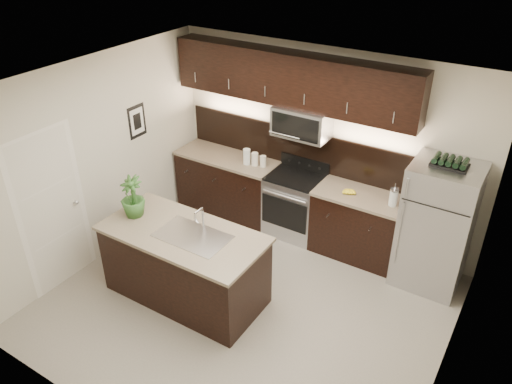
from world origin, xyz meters
TOP-DOWN VIEW (x-y plane):
  - ground at (0.00, 0.00)m, footprint 4.50×4.50m
  - room_walls at (-0.11, -0.04)m, footprint 4.52×4.02m
  - counter_run at (-0.46, 1.69)m, footprint 3.51×0.65m
  - upper_fixtures at (-0.43, 1.84)m, footprint 3.49×0.40m
  - island at (-0.72, -0.23)m, footprint 1.96×0.96m
  - sink_faucet at (-0.57, -0.21)m, footprint 0.84×0.50m
  - refrigerator at (1.72, 1.63)m, footprint 0.80×0.72m
  - wine_rack at (1.72, 1.63)m, footprint 0.41×0.25m
  - plant at (-1.45, -0.24)m, footprint 0.29×0.29m
  - canisters at (-0.94, 1.66)m, footprint 0.34×0.15m
  - french_press at (1.15, 1.64)m, footprint 0.11×0.11m
  - bananas at (0.52, 1.61)m, footprint 0.22×0.20m

SIDE VIEW (x-z plane):
  - ground at x=0.00m, z-range 0.00..0.00m
  - counter_run at x=-0.46m, z-range 0.00..0.94m
  - island at x=-0.72m, z-range 0.00..0.94m
  - refrigerator at x=1.72m, z-range 0.00..1.65m
  - sink_faucet at x=-0.57m, z-range 0.81..1.10m
  - bananas at x=0.52m, z-range 0.94..1.00m
  - canisters at x=-0.94m, z-range 0.93..1.16m
  - french_press at x=1.15m, z-range 0.90..1.21m
  - plant at x=-1.45m, z-range 0.94..1.46m
  - room_walls at x=-0.11m, z-range 0.34..3.05m
  - wine_rack at x=1.72m, z-range 1.65..1.75m
  - upper_fixtures at x=-0.43m, z-range 1.31..2.97m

